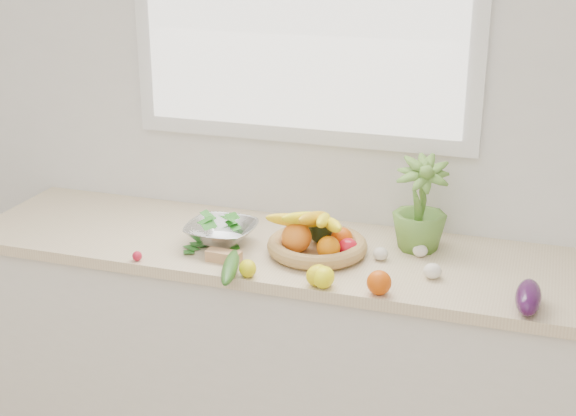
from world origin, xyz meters
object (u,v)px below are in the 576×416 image
(eggplant, at_px, (528,297))
(colander_with_spinach, at_px, (221,228))
(cucumber, at_px, (230,267))
(fruit_basket, at_px, (316,240))
(apple, at_px, (348,249))
(potted_herb, at_px, (420,205))

(eggplant, distance_m, colander_with_spinach, 1.06)
(eggplant, height_order, colander_with_spinach, colander_with_spinach)
(colander_with_spinach, bearing_deg, cucumber, -60.68)
(fruit_basket, height_order, colander_with_spinach, fruit_basket)
(apple, height_order, cucumber, apple)
(eggplant, relative_size, potted_herb, 0.60)
(cucumber, bearing_deg, eggplant, 2.76)
(apple, distance_m, potted_herb, 0.29)
(cucumber, distance_m, potted_herb, 0.69)
(cucumber, relative_size, potted_herb, 0.80)
(fruit_basket, bearing_deg, eggplant, -15.88)
(cucumber, height_order, colander_with_spinach, colander_with_spinach)
(cucumber, bearing_deg, fruit_basket, 48.65)
(apple, height_order, eggplant, eggplant)
(eggplant, xyz_separation_m, cucumber, (-0.93, -0.04, -0.02))
(eggplant, xyz_separation_m, fruit_basket, (-0.71, 0.20, 0.01))
(cucumber, distance_m, fruit_basket, 0.33)
(cucumber, xyz_separation_m, colander_with_spinach, (-0.12, 0.21, 0.04))
(apple, distance_m, eggplant, 0.63)
(fruit_basket, bearing_deg, colander_with_spinach, -174.35)
(eggplant, bearing_deg, apple, 161.89)
(apple, bearing_deg, fruit_basket, 176.45)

